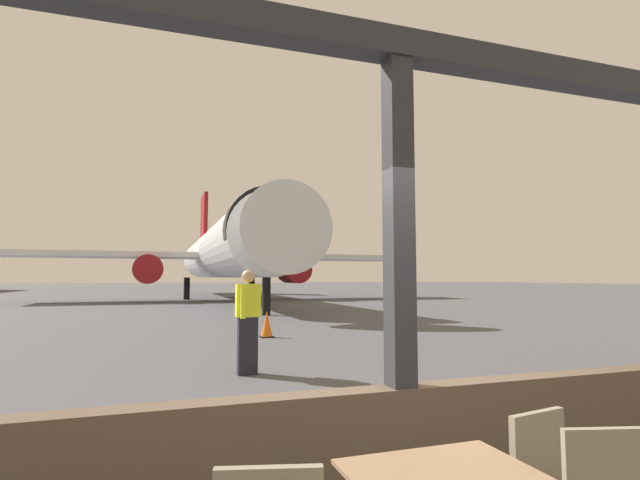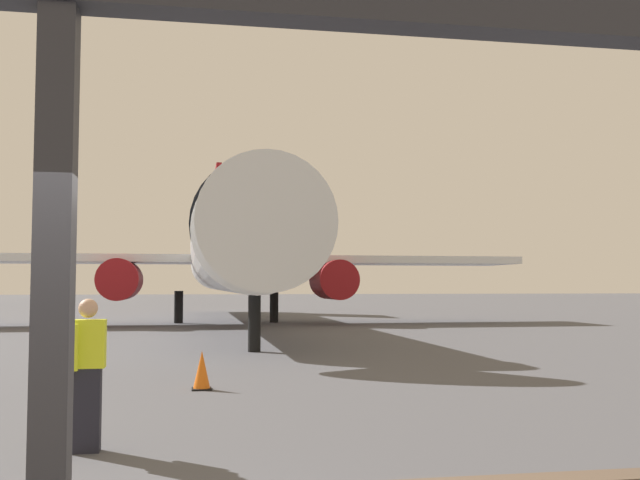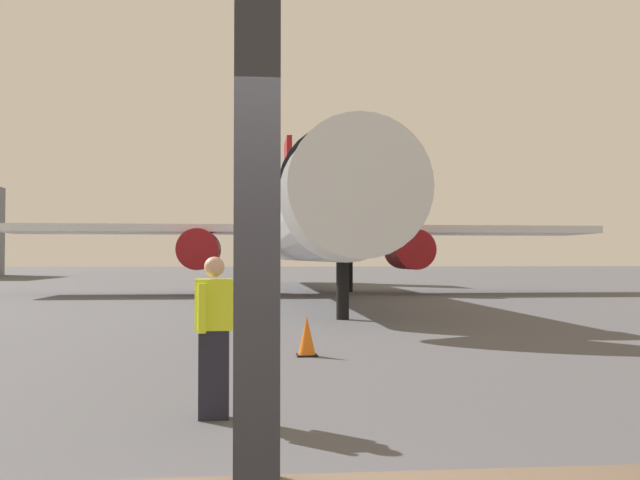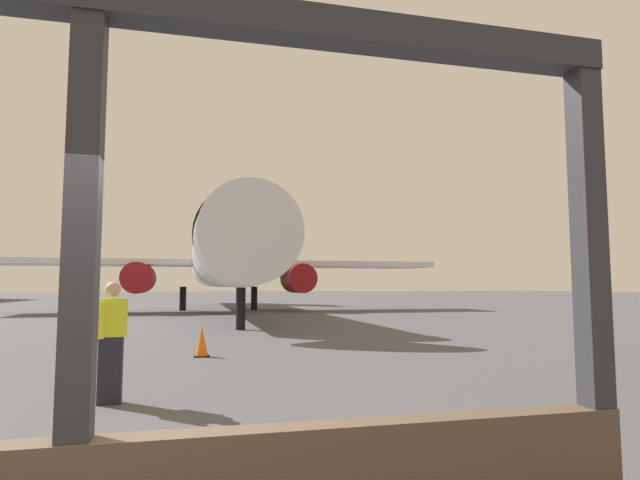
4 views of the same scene
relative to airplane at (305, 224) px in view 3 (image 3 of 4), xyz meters
name	(u,v)px [view 3 (image 3 of 4)]	position (x,y,z in m)	size (l,w,h in m)	color
ground_plane	(253,287)	(-2.53, 8.74, -3.44)	(220.00, 220.00, 0.00)	#4C4C51
window_frame	(257,364)	(-2.53, -31.26, -2.18)	(7.78, 0.24, 3.68)	brown
airplane	(305,224)	(0.00, 0.00, 0.00)	(29.08, 36.71, 10.29)	silver
ground_crew_worker	(214,335)	(-2.95, -26.70, -2.53)	(0.40, 0.51, 1.74)	black
traffic_cone	(307,337)	(-1.58, -21.91, -3.10)	(0.36, 0.36, 0.71)	orange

